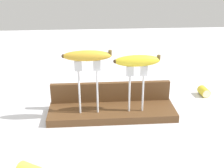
{
  "coord_description": "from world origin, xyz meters",
  "views": [
    {
      "loc": [
        -0.07,
        -0.96,
        0.54
      ],
      "look_at": [
        0.0,
        0.0,
        0.13
      ],
      "focal_mm": 46.78,
      "sensor_mm": 36.0,
      "label": 1
    }
  ],
  "objects_px": {
    "banana_raised_left": "(87,56)",
    "banana_raised_right": "(137,61)",
    "fork_stand_right": "(136,85)",
    "banana_chunk_near": "(204,92)",
    "fork_stand_left": "(88,83)"
  },
  "relations": [
    {
      "from": "fork_stand_left",
      "to": "banana_raised_left",
      "type": "height_order",
      "value": "banana_raised_left"
    },
    {
      "from": "banana_raised_left",
      "to": "fork_stand_right",
      "type": "bearing_deg",
      "value": -0.0
    },
    {
      "from": "fork_stand_left",
      "to": "banana_raised_left",
      "type": "distance_m",
      "value": 0.1
    },
    {
      "from": "banana_raised_left",
      "to": "banana_chunk_near",
      "type": "relative_size",
      "value": 3.01
    },
    {
      "from": "banana_raised_left",
      "to": "banana_chunk_near",
      "type": "distance_m",
      "value": 0.57
    },
    {
      "from": "fork_stand_left",
      "to": "banana_raised_left",
      "type": "xyz_separation_m",
      "value": [
        -0.0,
        0.0,
        0.1
      ]
    },
    {
      "from": "fork_stand_right",
      "to": "banana_raised_left",
      "type": "relative_size",
      "value": 1.02
    },
    {
      "from": "banana_raised_left",
      "to": "banana_raised_right",
      "type": "bearing_deg",
      "value": -0.0
    },
    {
      "from": "banana_raised_right",
      "to": "banana_raised_left",
      "type": "bearing_deg",
      "value": 180.0
    },
    {
      "from": "fork_stand_right",
      "to": "banana_chunk_near",
      "type": "distance_m",
      "value": 0.38
    },
    {
      "from": "banana_chunk_near",
      "to": "fork_stand_left",
      "type": "bearing_deg",
      "value": -161.31
    },
    {
      "from": "banana_raised_left",
      "to": "banana_chunk_near",
      "type": "height_order",
      "value": "banana_raised_left"
    },
    {
      "from": "banana_raised_left",
      "to": "banana_raised_right",
      "type": "distance_m",
      "value": 0.17
    },
    {
      "from": "banana_chunk_near",
      "to": "banana_raised_left",
      "type": "bearing_deg",
      "value": -161.32
    },
    {
      "from": "fork_stand_left",
      "to": "fork_stand_right",
      "type": "bearing_deg",
      "value": 0.0
    }
  ]
}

